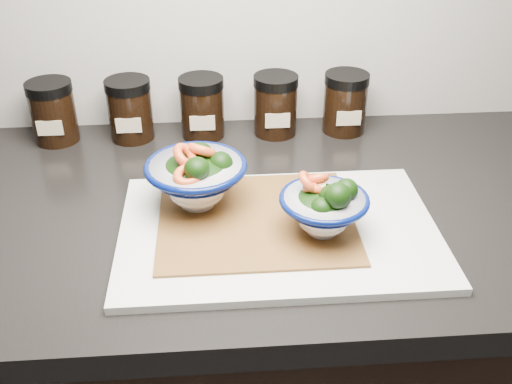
{
  "coord_description": "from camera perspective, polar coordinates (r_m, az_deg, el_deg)",
  "views": [
    {
      "loc": [
        -0.01,
        0.67,
        1.4
      ],
      "look_at": [
        0.05,
        1.38,
        0.96
      ],
      "focal_mm": 42.0,
      "sensor_mm": 36.0,
      "label": 1
    }
  ],
  "objects": [
    {
      "name": "countertop",
      "position": [
        0.94,
        -3.19,
        -2.12
      ],
      "size": [
        3.5,
        0.6,
        0.04
      ],
      "primitive_type": "cube",
      "color": "black",
      "rests_on": "cabinet"
    },
    {
      "name": "bamboo_mat",
      "position": [
        0.87,
        -0.0,
        -2.58
      ],
      "size": [
        0.28,
        0.24,
        0.0
      ],
      "primitive_type": "cube",
      "color": "brown",
      "rests_on": "cutting_board"
    },
    {
      "name": "spice_jar_d",
      "position": [
        1.12,
        1.87,
        8.3
      ],
      "size": [
        0.08,
        0.08,
        0.11
      ],
      "color": "black",
      "rests_on": "countertop"
    },
    {
      "name": "spice_jar_b",
      "position": [
        1.12,
        -11.91,
        7.71
      ],
      "size": [
        0.08,
        0.08,
        0.11
      ],
      "color": "black",
      "rests_on": "countertop"
    },
    {
      "name": "spice_jar_e",
      "position": [
        1.14,
        8.49,
        8.42
      ],
      "size": [
        0.08,
        0.08,
        0.11
      ],
      "color": "black",
      "rests_on": "countertop"
    },
    {
      "name": "bowl_right",
      "position": [
        0.82,
        6.55,
        -1.46
      ],
      "size": [
        0.12,
        0.12,
        0.09
      ],
      "rotation": [
        0.0,
        0.0,
        0.24
      ],
      "color": "white",
      "rests_on": "bamboo_mat"
    },
    {
      "name": "spice_jar_a",
      "position": [
        1.15,
        -18.77,
        7.25
      ],
      "size": [
        0.08,
        0.08,
        0.11
      ],
      "color": "black",
      "rests_on": "countertop"
    },
    {
      "name": "spice_jar_c",
      "position": [
        1.11,
        -5.16,
        8.06
      ],
      "size": [
        0.08,
        0.08,
        0.11
      ],
      "color": "black",
      "rests_on": "countertop"
    },
    {
      "name": "cutting_board",
      "position": [
        0.86,
        2.16,
        -3.69
      ],
      "size": [
        0.45,
        0.3,
        0.01
      ],
      "primitive_type": "cube",
      "color": "silver",
      "rests_on": "countertop"
    },
    {
      "name": "bowl_left",
      "position": [
        0.88,
        -5.65,
        1.44
      ],
      "size": [
        0.15,
        0.15,
        0.11
      ],
      "rotation": [
        0.0,
        0.0,
        0.09
      ],
      "color": "white",
      "rests_on": "bamboo_mat"
    }
  ]
}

